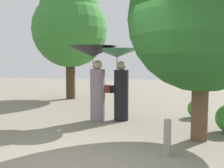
% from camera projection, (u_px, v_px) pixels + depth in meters
% --- Properties ---
extents(person_left, '(1.24, 1.24, 1.95)m').
position_uv_depth(person_left, '(95.00, 66.00, 6.72)').
color(person_left, gray).
rests_on(person_left, ground).
extents(person_right, '(1.17, 1.17, 1.88)m').
position_uv_depth(person_right, '(119.00, 70.00, 6.76)').
color(person_right, black).
rests_on(person_right, ground).
extents(tree_near_left, '(3.09, 3.09, 4.87)m').
position_uv_depth(tree_near_left, '(70.00, 24.00, 10.68)').
color(tree_near_left, '#42301E').
rests_on(tree_near_left, ground).
extents(tree_near_right, '(2.85, 2.85, 4.17)m').
position_uv_depth(tree_near_right, '(203.00, 6.00, 4.90)').
color(tree_near_right, brown).
rests_on(tree_near_right, ground).
extents(bush_behind_bench, '(0.51, 0.51, 0.51)m').
position_uv_depth(bush_behind_bench, '(197.00, 109.00, 7.16)').
color(bush_behind_bench, '#4C9338').
rests_on(bush_behind_bench, ground).
extents(path_marker_post, '(0.12, 0.12, 0.61)m').
position_uv_depth(path_marker_post, '(167.00, 138.00, 4.22)').
color(path_marker_post, gray).
rests_on(path_marker_post, ground).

